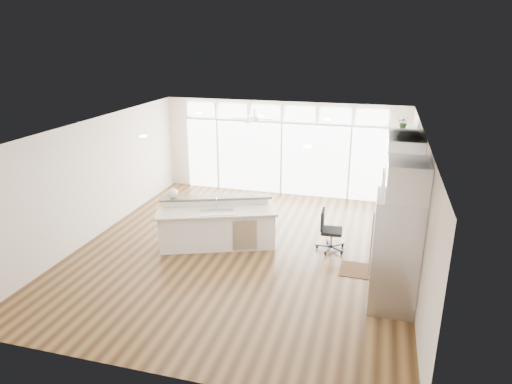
# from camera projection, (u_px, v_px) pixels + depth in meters

# --- Properties ---
(floor) EXTENTS (7.00, 8.00, 0.02)m
(floor) POSITION_uv_depth(u_px,v_px,m) (242.00, 251.00, 9.96)
(floor) COLOR #402913
(floor) RESTS_ON ground
(ceiling) EXTENTS (7.00, 8.00, 0.02)m
(ceiling) POSITION_uv_depth(u_px,v_px,m) (241.00, 128.00, 9.08)
(ceiling) COLOR white
(ceiling) RESTS_ON wall_back
(wall_back) EXTENTS (7.00, 0.04, 2.70)m
(wall_back) POSITION_uv_depth(u_px,v_px,m) (282.00, 148.00, 13.17)
(wall_back) COLOR silver
(wall_back) RESTS_ON floor
(wall_front) EXTENTS (7.00, 0.04, 2.70)m
(wall_front) POSITION_uv_depth(u_px,v_px,m) (150.00, 289.00, 5.87)
(wall_front) COLOR silver
(wall_front) RESTS_ON floor
(wall_left) EXTENTS (0.04, 8.00, 2.70)m
(wall_left) POSITION_uv_depth(u_px,v_px,m) (95.00, 179.00, 10.40)
(wall_left) COLOR silver
(wall_left) RESTS_ON floor
(wall_right) EXTENTS (0.04, 8.00, 2.70)m
(wall_right) POSITION_uv_depth(u_px,v_px,m) (418.00, 208.00, 8.64)
(wall_right) COLOR silver
(wall_right) RESTS_ON floor
(glass_wall) EXTENTS (5.80, 0.06, 2.08)m
(glass_wall) POSITION_uv_depth(u_px,v_px,m) (282.00, 159.00, 13.21)
(glass_wall) COLOR white
(glass_wall) RESTS_ON wall_back
(transom_row) EXTENTS (5.90, 0.06, 0.40)m
(transom_row) POSITION_uv_depth(u_px,v_px,m) (282.00, 113.00, 12.78)
(transom_row) COLOR white
(transom_row) RESTS_ON wall_back
(desk_window) EXTENTS (0.04, 0.85, 0.85)m
(desk_window) POSITION_uv_depth(u_px,v_px,m) (416.00, 193.00, 8.86)
(desk_window) COLOR white
(desk_window) RESTS_ON wall_right
(ceiling_fan) EXTENTS (1.16, 1.16, 0.32)m
(ceiling_fan) POSITION_uv_depth(u_px,v_px,m) (254.00, 115.00, 11.83)
(ceiling_fan) COLOR silver
(ceiling_fan) RESTS_ON ceiling
(recessed_lights) EXTENTS (3.40, 3.00, 0.02)m
(recessed_lights) POSITION_uv_depth(u_px,v_px,m) (244.00, 127.00, 9.27)
(recessed_lights) COLOR white
(recessed_lights) RESTS_ON ceiling
(oven_cabinet) EXTENTS (0.64, 1.20, 2.50)m
(oven_cabinet) POSITION_uv_depth(u_px,v_px,m) (397.00, 183.00, 10.40)
(oven_cabinet) COLOR white
(oven_cabinet) RESTS_ON floor
(desk_nook) EXTENTS (0.72, 1.30, 0.76)m
(desk_nook) POSITION_uv_depth(u_px,v_px,m) (392.00, 245.00, 9.32)
(desk_nook) COLOR white
(desk_nook) RESTS_ON floor
(upper_cabinets) EXTENTS (0.64, 1.30, 0.64)m
(upper_cabinets) POSITION_uv_depth(u_px,v_px,m) (405.00, 152.00, 8.67)
(upper_cabinets) COLOR white
(upper_cabinets) RESTS_ON wall_right
(refrigerator) EXTENTS (0.76, 0.90, 2.00)m
(refrigerator) POSITION_uv_depth(u_px,v_px,m) (395.00, 253.00, 7.62)
(refrigerator) COLOR #BBBAC0
(refrigerator) RESTS_ON floor
(fridge_cabinet) EXTENTS (0.64, 0.90, 0.60)m
(fridge_cabinet) POSITION_uv_depth(u_px,v_px,m) (408.00, 179.00, 7.18)
(fridge_cabinet) COLOR white
(fridge_cabinet) RESTS_ON wall_right
(framed_photos) EXTENTS (0.06, 0.22, 0.80)m
(framed_photos) POSITION_uv_depth(u_px,v_px,m) (413.00, 190.00, 9.47)
(framed_photos) COLOR black
(framed_photos) RESTS_ON wall_right
(kitchen_island) EXTENTS (2.77, 1.84, 1.03)m
(kitchen_island) POSITION_uv_depth(u_px,v_px,m) (217.00, 225.00, 9.97)
(kitchen_island) COLOR white
(kitchen_island) RESTS_ON floor
(rug) EXTENTS (0.94, 0.68, 0.01)m
(rug) POSITION_uv_depth(u_px,v_px,m) (364.00, 271.00, 9.07)
(rug) COLOR #321D10
(rug) RESTS_ON floor
(office_chair) EXTENTS (0.49, 0.45, 0.90)m
(office_chair) POSITION_uv_depth(u_px,v_px,m) (332.00, 231.00, 9.84)
(office_chair) COLOR black
(office_chair) RESTS_ON floor
(fishbowl) EXTENTS (0.31, 0.31, 0.23)m
(fishbowl) POSITION_uv_depth(u_px,v_px,m) (173.00, 193.00, 10.06)
(fishbowl) COLOR silver
(fishbowl) RESTS_ON kitchen_island
(monitor) EXTENTS (0.11, 0.49, 0.40)m
(monitor) POSITION_uv_depth(u_px,v_px,m) (391.00, 218.00, 9.15)
(monitor) COLOR black
(monitor) RESTS_ON desk_nook
(keyboard) EXTENTS (0.14, 0.30, 0.01)m
(keyboard) POSITION_uv_depth(u_px,v_px,m) (381.00, 226.00, 9.26)
(keyboard) COLOR white
(keyboard) RESTS_ON desk_nook
(potted_plant) EXTENTS (0.27, 0.29, 0.22)m
(potted_plant) POSITION_uv_depth(u_px,v_px,m) (404.00, 124.00, 9.96)
(potted_plant) COLOR #305323
(potted_plant) RESTS_ON oven_cabinet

